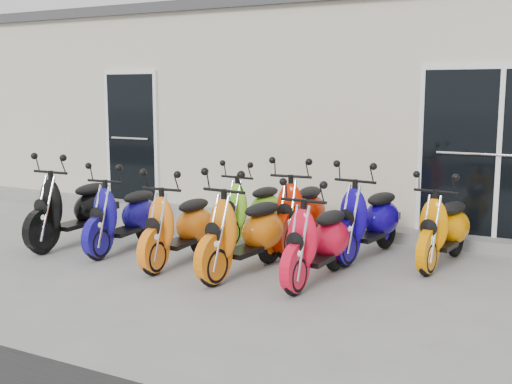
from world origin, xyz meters
TOP-DOWN VIEW (x-y plane):
  - ground at (0.00, 0.00)m, footprint 80.00×80.00m
  - building at (0.00, 5.20)m, footprint 14.00×6.00m
  - roof_cap at (0.00, 5.20)m, footprint 14.20×6.20m
  - front_step at (0.00, 2.02)m, footprint 14.00×0.40m
  - door_left at (-3.20, 2.17)m, footprint 1.07×0.08m
  - door_right at (2.60, 2.17)m, footprint 2.02×0.08m
  - scooter_front_black at (-2.24, -0.22)m, footprint 0.64×1.68m
  - scooter_front_blue at (-1.47, -0.15)m, footprint 0.68×1.59m
  - scooter_front_orange_a at (-0.51, -0.33)m, footprint 0.65×1.58m
  - scooter_front_orange_b at (0.37, -0.34)m, footprint 0.75×1.68m
  - scooter_front_red at (1.18, -0.24)m, footprint 0.60×1.55m
  - scooter_back_green at (-0.30, 1.05)m, footprint 0.67×1.55m
  - scooter_back_red at (0.43, 0.98)m, footprint 0.75×1.68m
  - scooter_back_blue at (1.32, 0.99)m, footprint 0.80×1.69m
  - scooter_back_yellow at (2.20, 1.04)m, footprint 0.70×1.57m

SIDE VIEW (x-z plane):
  - ground at x=0.00m, z-range 0.00..0.00m
  - front_step at x=0.00m, z-range 0.00..0.15m
  - scooter_back_green at x=-0.30m, z-range 0.00..1.11m
  - scooter_back_yellow at x=2.20m, z-range 0.00..1.12m
  - scooter_front_red at x=1.18m, z-range 0.00..1.14m
  - scooter_front_blue at x=-1.47m, z-range 0.00..1.14m
  - scooter_front_orange_a at x=-0.51m, z-range 0.00..1.14m
  - scooter_back_blue at x=1.32m, z-range 0.00..1.20m
  - scooter_front_orange_b at x=0.37m, z-range 0.00..1.20m
  - scooter_back_red at x=0.43m, z-range 0.00..1.21m
  - scooter_front_black at x=-2.24m, z-range 0.00..1.23m
  - door_left at x=-3.20m, z-range 0.15..2.37m
  - door_right at x=2.60m, z-range 0.15..2.37m
  - building at x=0.00m, z-range 0.00..3.20m
  - roof_cap at x=0.00m, z-range 3.20..3.36m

